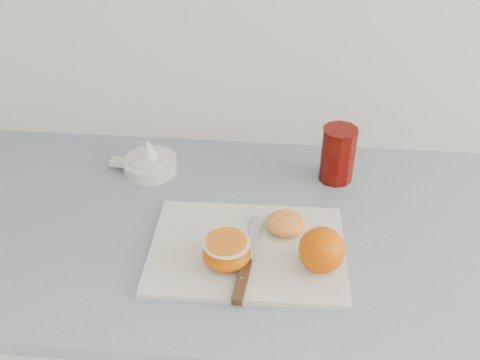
# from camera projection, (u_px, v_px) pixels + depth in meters

# --- Properties ---
(cutting_board) EXTENTS (0.36, 0.26, 0.01)m
(cutting_board) POSITION_uv_depth(u_px,v_px,m) (247.00, 250.00, 0.98)
(cutting_board) COLOR beige
(cutting_board) RESTS_ON counter
(whole_orange) EXTENTS (0.08, 0.08, 0.08)m
(whole_orange) POSITION_uv_depth(u_px,v_px,m) (322.00, 250.00, 0.91)
(whole_orange) COLOR #DE6700
(whole_orange) RESTS_ON cutting_board
(half_orange) EXTENTS (0.08, 0.08, 0.05)m
(half_orange) POSITION_uv_depth(u_px,v_px,m) (227.00, 252.00, 0.93)
(half_orange) COLOR #DE6700
(half_orange) RESTS_ON cutting_board
(squeezed_shell) EXTENTS (0.07, 0.07, 0.03)m
(squeezed_shell) POSITION_uv_depth(u_px,v_px,m) (285.00, 223.00, 1.01)
(squeezed_shell) COLOR orange
(squeezed_shell) RESTS_ON cutting_board
(paring_knife) EXTENTS (0.04, 0.22, 0.01)m
(paring_knife) POSITION_uv_depth(u_px,v_px,m) (244.00, 273.00, 0.91)
(paring_knife) COLOR #482B18
(paring_knife) RESTS_ON cutting_board
(citrus_juicer) EXTENTS (0.15, 0.12, 0.08)m
(citrus_juicer) POSITION_uv_depth(u_px,v_px,m) (149.00, 162.00, 1.18)
(citrus_juicer) COLOR white
(citrus_juicer) RESTS_ON counter
(red_tumbler) EXTENTS (0.08, 0.08, 0.12)m
(red_tumbler) POSITION_uv_depth(u_px,v_px,m) (337.00, 156.00, 1.14)
(red_tumbler) COLOR #5C0803
(red_tumbler) RESTS_ON counter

